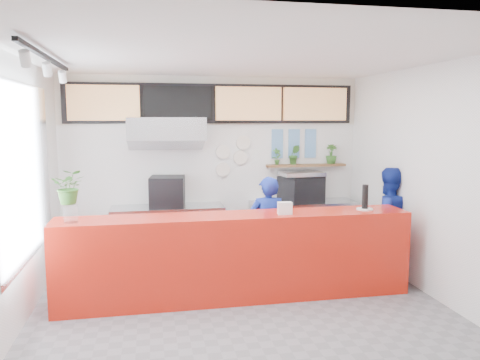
# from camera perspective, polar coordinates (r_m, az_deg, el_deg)

# --- Properties ---
(floor) EXTENTS (5.00, 5.00, 0.00)m
(floor) POSITION_cam_1_polar(r_m,az_deg,el_deg) (5.88, 0.36, -15.57)
(floor) COLOR slate
(floor) RESTS_ON ground
(ceiling) EXTENTS (5.00, 5.00, 0.00)m
(ceiling) POSITION_cam_1_polar(r_m,az_deg,el_deg) (5.46, 0.38, 14.81)
(ceiling) COLOR silver
(wall_back) EXTENTS (5.00, 0.00, 5.00)m
(wall_back) POSITION_cam_1_polar(r_m,az_deg,el_deg) (7.92, -3.19, 1.65)
(wall_back) COLOR white
(wall_back) RESTS_ON ground
(wall_left) EXTENTS (0.00, 5.00, 5.00)m
(wall_left) POSITION_cam_1_polar(r_m,az_deg,el_deg) (5.56, -25.81, -1.59)
(wall_left) COLOR white
(wall_left) RESTS_ON ground
(wall_right) EXTENTS (0.00, 5.00, 5.00)m
(wall_right) POSITION_cam_1_polar(r_m,az_deg,el_deg) (6.45, 22.72, -0.27)
(wall_right) COLOR white
(wall_right) RESTS_ON ground
(service_counter) EXTENTS (4.50, 0.60, 1.10)m
(service_counter) POSITION_cam_1_polar(r_m,az_deg,el_deg) (6.07, -0.39, -9.32)
(service_counter) COLOR red
(service_counter) RESTS_ON ground
(cream_band) EXTENTS (5.00, 0.02, 0.80)m
(cream_band) POSITION_cam_1_polar(r_m,az_deg,el_deg) (7.88, -3.24, 9.63)
(cream_band) COLOR beige
(cream_band) RESTS_ON wall_back
(prep_bench) EXTENTS (1.80, 0.60, 0.90)m
(prep_bench) POSITION_cam_1_polar(r_m,az_deg,el_deg) (7.74, -8.75, -6.47)
(prep_bench) COLOR #B2B5BA
(prep_bench) RESTS_ON ground
(panini_oven) EXTENTS (0.60, 0.60, 0.48)m
(panini_oven) POSITION_cam_1_polar(r_m,az_deg,el_deg) (7.60, -8.84, -1.39)
(panini_oven) COLOR black
(panini_oven) RESTS_ON prep_bench
(extraction_hood) EXTENTS (1.20, 0.70, 0.35)m
(extraction_hood) POSITION_cam_1_polar(r_m,az_deg,el_deg) (7.47, -8.99, 6.21)
(extraction_hood) COLOR #B2B5BA
(extraction_hood) RESTS_ON ceiling
(hood_lip) EXTENTS (1.20, 0.69, 0.31)m
(hood_lip) POSITION_cam_1_polar(r_m,az_deg,el_deg) (7.47, -8.96, 4.68)
(hood_lip) COLOR #B2B5BA
(hood_lip) RESTS_ON ceiling
(right_bench) EXTENTS (1.80, 0.60, 0.90)m
(right_bench) POSITION_cam_1_polar(r_m,az_deg,el_deg) (8.15, 7.72, -5.73)
(right_bench) COLOR #B2B5BA
(right_bench) RESTS_ON ground
(espresso_machine) EXTENTS (0.80, 0.69, 0.43)m
(espresso_machine) POSITION_cam_1_polar(r_m,az_deg,el_deg) (8.01, 7.46, -1.11)
(espresso_machine) COLOR black
(espresso_machine) RESTS_ON right_bench
(espresso_tray) EXTENTS (0.73, 0.53, 0.06)m
(espresso_tray) POSITION_cam_1_polar(r_m,az_deg,el_deg) (7.97, 7.50, 0.78)
(espresso_tray) COLOR #ADB0B4
(espresso_tray) RESTS_ON espresso_machine
(herb_shelf) EXTENTS (1.40, 0.18, 0.04)m
(herb_shelf) POSITION_cam_1_polar(r_m,az_deg,el_deg) (8.20, 8.06, 1.78)
(herb_shelf) COLOR brown
(herb_shelf) RESTS_ON wall_back
(menu_board_far_left) EXTENTS (1.10, 0.10, 0.55)m
(menu_board_far_left) POSITION_cam_1_polar(r_m,az_deg,el_deg) (7.72, -16.26, 9.01)
(menu_board_far_left) COLOR tan
(menu_board_far_left) RESTS_ON wall_back
(menu_board_mid_left) EXTENTS (1.10, 0.10, 0.55)m
(menu_board_mid_left) POSITION_cam_1_polar(r_m,az_deg,el_deg) (7.71, -7.53, 9.25)
(menu_board_mid_left) COLOR black
(menu_board_mid_left) RESTS_ON wall_back
(menu_board_mid_right) EXTENTS (1.10, 0.10, 0.55)m
(menu_board_mid_right) POSITION_cam_1_polar(r_m,az_deg,el_deg) (7.86, 1.04, 9.28)
(menu_board_mid_right) COLOR tan
(menu_board_mid_right) RESTS_ON wall_back
(menu_board_far_right) EXTENTS (1.10, 0.10, 0.55)m
(menu_board_far_right) POSITION_cam_1_polar(r_m,az_deg,el_deg) (8.18, 9.11, 9.11)
(menu_board_far_right) COLOR tan
(menu_board_far_right) RESTS_ON wall_back
(soffit) EXTENTS (4.80, 0.04, 0.65)m
(soffit) POSITION_cam_1_polar(r_m,az_deg,el_deg) (7.85, -3.21, 9.27)
(soffit) COLOR black
(soffit) RESTS_ON wall_back
(window_pane) EXTENTS (0.04, 2.20, 1.90)m
(window_pane) POSITION_cam_1_polar(r_m,az_deg,el_deg) (5.81, -24.89, 0.82)
(window_pane) COLOR silver
(window_pane) RESTS_ON wall_left
(window_frame) EXTENTS (0.03, 2.30, 2.00)m
(window_frame) POSITION_cam_1_polar(r_m,az_deg,el_deg) (5.81, -24.70, 0.83)
(window_frame) COLOR #B2B5BA
(window_frame) RESTS_ON wall_left
(track_rail) EXTENTS (0.05, 2.40, 0.04)m
(track_rail) POSITION_cam_1_polar(r_m,az_deg,el_deg) (5.45, -22.51, 13.63)
(track_rail) COLOR black
(track_rail) RESTS_ON ceiling
(dec_plate_a) EXTENTS (0.24, 0.03, 0.24)m
(dec_plate_a) POSITION_cam_1_polar(r_m,az_deg,el_deg) (7.89, -2.10, 3.46)
(dec_plate_a) COLOR silver
(dec_plate_a) RESTS_ON wall_back
(dec_plate_b) EXTENTS (0.24, 0.03, 0.24)m
(dec_plate_b) POSITION_cam_1_polar(r_m,az_deg,el_deg) (7.95, 0.05, 2.77)
(dec_plate_b) COLOR silver
(dec_plate_b) RESTS_ON wall_back
(dec_plate_c) EXTENTS (0.24, 0.03, 0.24)m
(dec_plate_c) POSITION_cam_1_polar(r_m,az_deg,el_deg) (7.92, -2.08, 1.29)
(dec_plate_c) COLOR silver
(dec_plate_c) RESTS_ON wall_back
(dec_plate_d) EXTENTS (0.24, 0.03, 0.24)m
(dec_plate_d) POSITION_cam_1_polar(r_m,az_deg,el_deg) (7.95, 0.40, 4.57)
(dec_plate_d) COLOR silver
(dec_plate_d) RESTS_ON wall_back
(photo_frame_a) EXTENTS (0.20, 0.02, 0.25)m
(photo_frame_a) POSITION_cam_1_polar(r_m,az_deg,el_deg) (8.09, 4.58, 5.31)
(photo_frame_a) COLOR #598CBF
(photo_frame_a) RESTS_ON wall_back
(photo_frame_b) EXTENTS (0.20, 0.02, 0.25)m
(photo_frame_b) POSITION_cam_1_polar(r_m,az_deg,el_deg) (8.18, 6.61, 5.30)
(photo_frame_b) COLOR #598CBF
(photo_frame_b) RESTS_ON wall_back
(photo_frame_c) EXTENTS (0.20, 0.02, 0.25)m
(photo_frame_c) POSITION_cam_1_polar(r_m,az_deg,el_deg) (8.27, 8.60, 5.30)
(photo_frame_c) COLOR #598CBF
(photo_frame_c) RESTS_ON wall_back
(photo_frame_d) EXTENTS (0.20, 0.02, 0.25)m
(photo_frame_d) POSITION_cam_1_polar(r_m,az_deg,el_deg) (8.10, 4.56, 3.54)
(photo_frame_d) COLOR #598CBF
(photo_frame_d) RESTS_ON wall_back
(photo_frame_e) EXTENTS (0.20, 0.02, 0.25)m
(photo_frame_e) POSITION_cam_1_polar(r_m,az_deg,el_deg) (8.19, 6.58, 3.56)
(photo_frame_e) COLOR #598CBF
(photo_frame_e) RESTS_ON wall_back
(photo_frame_f) EXTENTS (0.20, 0.02, 0.25)m
(photo_frame_f) POSITION_cam_1_polar(r_m,az_deg,el_deg) (8.28, 8.57, 3.57)
(photo_frame_f) COLOR #598CBF
(photo_frame_f) RESTS_ON wall_back
(staff_center) EXTENTS (0.58, 0.42, 1.50)m
(staff_center) POSITION_cam_1_polar(r_m,az_deg,el_deg) (6.73, 3.39, -5.90)
(staff_center) COLOR navy
(staff_center) RESTS_ON ground
(staff_right) EXTENTS (0.82, 0.66, 1.59)m
(staff_right) POSITION_cam_1_polar(r_m,az_deg,el_deg) (7.32, 17.47, -4.75)
(staff_right) COLOR navy
(staff_right) RESTS_ON ground
(herb_a) EXTENTS (0.17, 0.13, 0.29)m
(herb_a) POSITION_cam_1_polar(r_m,az_deg,el_deg) (8.03, 4.51, 2.90)
(herb_a) COLOR #316222
(herb_a) RESTS_ON herb_shelf
(herb_b) EXTENTS (0.22, 0.19, 0.34)m
(herb_b) POSITION_cam_1_polar(r_m,az_deg,el_deg) (8.11, 6.64, 3.09)
(herb_b) COLOR #316222
(herb_b) RESTS_ON herb_shelf
(herb_d) EXTENTS (0.22, 0.21, 0.34)m
(herb_d) POSITION_cam_1_polar(r_m,az_deg,el_deg) (8.34, 11.07, 3.12)
(herb_d) COLOR #316222
(herb_d) RESTS_ON herb_shelf
(glass_vase) EXTENTS (0.18, 0.18, 0.20)m
(glass_vase) POSITION_cam_1_polar(r_m,az_deg,el_deg) (5.81, -19.94, -3.93)
(glass_vase) COLOR silver
(glass_vase) RESTS_ON service_counter
(basil_vase) EXTENTS (0.38, 0.33, 0.41)m
(basil_vase) POSITION_cam_1_polar(r_m,az_deg,el_deg) (5.76, -20.09, -0.76)
(basil_vase) COLOR #316222
(basil_vase) RESTS_ON glass_vase
(napkin_holder) EXTENTS (0.19, 0.13, 0.15)m
(napkin_holder) POSITION_cam_1_polar(r_m,az_deg,el_deg) (5.96, 5.48, -3.44)
(napkin_holder) COLOR silver
(napkin_holder) RESTS_ON service_counter
(white_plate) EXTENTS (0.27, 0.27, 0.02)m
(white_plate) POSITION_cam_1_polar(r_m,az_deg,el_deg) (6.46, 14.95, -3.44)
(white_plate) COLOR silver
(white_plate) RESTS_ON service_counter
(pepper_mill) EXTENTS (0.09, 0.09, 0.32)m
(pepper_mill) POSITION_cam_1_polar(r_m,az_deg,el_deg) (6.43, 15.00, -1.98)
(pepper_mill) COLOR black
(pepper_mill) RESTS_ON white_plate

